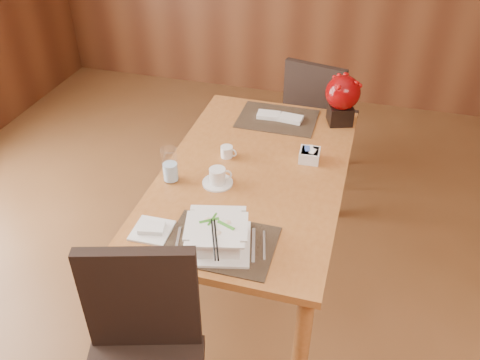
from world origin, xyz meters
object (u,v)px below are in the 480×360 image
(bread_plate, at_px, (152,231))
(far_chair, at_px, (317,113))
(dining_table, at_px, (254,187))
(sugar_caddy, at_px, (310,155))
(creamer_jug, at_px, (227,152))
(berry_decor, at_px, (342,97))
(coffee_cup, at_px, (217,177))
(water_glass, at_px, (170,165))
(near_chair, at_px, (142,356))
(soup_setting, at_px, (217,236))

(bread_plate, xyz_separation_m, far_chair, (0.48, 1.66, -0.24))
(dining_table, xyz_separation_m, sugar_caddy, (0.25, 0.17, 0.13))
(creamer_jug, relative_size, bread_plate, 0.51)
(berry_decor, bearing_deg, coffee_cup, -123.17)
(coffee_cup, bearing_deg, creamer_jug, 96.35)
(water_glass, relative_size, far_chair, 0.19)
(berry_decor, distance_m, near_chair, 1.74)
(berry_decor, bearing_deg, near_chair, -107.92)
(coffee_cup, bearing_deg, berry_decor, 56.83)
(bread_plate, height_order, far_chair, far_chair)
(water_glass, relative_size, sugar_caddy, 1.76)
(creamer_jug, height_order, berry_decor, berry_decor)
(sugar_caddy, relative_size, bread_plate, 0.63)
(coffee_cup, distance_m, berry_decor, 0.92)
(bread_plate, bearing_deg, dining_table, 60.99)
(dining_table, height_order, coffee_cup, coffee_cup)
(water_glass, relative_size, berry_decor, 0.62)
(dining_table, relative_size, far_chair, 1.63)
(dining_table, height_order, berry_decor, berry_decor)
(sugar_caddy, bearing_deg, soup_setting, -109.82)
(sugar_caddy, bearing_deg, water_glass, -150.18)
(coffee_cup, relative_size, water_glass, 0.83)
(bread_plate, distance_m, far_chair, 1.75)
(sugar_caddy, bearing_deg, bread_plate, -127.53)
(bread_plate, relative_size, far_chair, 0.18)
(sugar_caddy, distance_m, bread_plate, 0.92)
(coffee_cup, xyz_separation_m, creamer_jug, (-0.03, 0.24, -0.01))
(coffee_cup, height_order, berry_decor, berry_decor)
(berry_decor, bearing_deg, soup_setting, -107.37)
(soup_setting, height_order, sugar_caddy, soup_setting)
(dining_table, relative_size, near_chair, 1.53)
(soup_setting, relative_size, bread_plate, 2.04)
(coffee_cup, relative_size, creamer_jug, 1.82)
(coffee_cup, distance_m, sugar_caddy, 0.51)
(dining_table, distance_m, water_glass, 0.45)
(bread_plate, bearing_deg, far_chair, 73.95)
(soup_setting, height_order, coffee_cup, soup_setting)
(creamer_jug, height_order, sugar_caddy, sugar_caddy)
(far_chair, bearing_deg, berry_decor, 122.57)
(soup_setting, height_order, bread_plate, soup_setting)
(bread_plate, bearing_deg, water_glass, 99.41)
(creamer_jug, relative_size, berry_decor, 0.28)
(berry_decor, bearing_deg, bread_plate, -119.56)
(coffee_cup, xyz_separation_m, sugar_caddy, (0.39, 0.32, -0.01))
(near_chair, distance_m, far_chair, 2.15)
(dining_table, relative_size, coffee_cup, 10.04)
(water_glass, distance_m, near_chair, 0.90)
(near_chair, bearing_deg, creamer_jug, 73.23)
(bread_plate, xyz_separation_m, near_chair, (0.14, -0.46, -0.20))
(soup_setting, bearing_deg, near_chair, -123.02)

